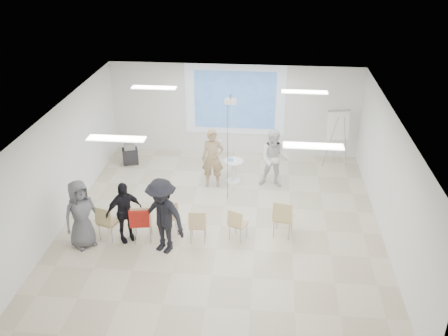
# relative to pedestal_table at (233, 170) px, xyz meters

# --- Properties ---
(floor) EXTENTS (8.00, 9.00, 0.10)m
(floor) POSITION_rel_pedestal_table_xyz_m (-0.13, -2.42, -0.44)
(floor) COLOR beige
(floor) RESTS_ON ground
(ceiling) EXTENTS (8.00, 9.00, 0.10)m
(ceiling) POSITION_rel_pedestal_table_xyz_m (-0.13, -2.42, 2.66)
(ceiling) COLOR white
(ceiling) RESTS_ON wall_back
(wall_back) EXTENTS (8.00, 0.10, 3.00)m
(wall_back) POSITION_rel_pedestal_table_xyz_m (-0.13, 2.13, 1.11)
(wall_back) COLOR silver
(wall_back) RESTS_ON floor
(wall_left) EXTENTS (0.10, 9.00, 3.00)m
(wall_left) POSITION_rel_pedestal_table_xyz_m (-4.18, -2.42, 1.11)
(wall_left) COLOR silver
(wall_left) RESTS_ON floor
(wall_right) EXTENTS (0.10, 9.00, 3.00)m
(wall_right) POSITION_rel_pedestal_table_xyz_m (3.92, -2.42, 1.11)
(wall_right) COLOR silver
(wall_right) RESTS_ON floor
(projection_halo) EXTENTS (3.20, 0.01, 2.30)m
(projection_halo) POSITION_rel_pedestal_table_xyz_m (-0.13, 2.06, 1.46)
(projection_halo) COLOR silver
(projection_halo) RESTS_ON wall_back
(projection_image) EXTENTS (2.60, 0.01, 1.90)m
(projection_image) POSITION_rel_pedestal_table_xyz_m (-0.13, 2.05, 1.46)
(projection_image) COLOR #356CB4
(projection_image) RESTS_ON wall_back
(pedestal_table) EXTENTS (0.68, 0.68, 0.71)m
(pedestal_table) POSITION_rel_pedestal_table_xyz_m (0.00, 0.00, 0.00)
(pedestal_table) COLOR white
(pedestal_table) RESTS_ON floor
(player_left) EXTENTS (0.75, 0.54, 1.98)m
(player_left) POSITION_rel_pedestal_table_xyz_m (-0.57, -0.29, 0.60)
(player_left) COLOR #9D8260
(player_left) RESTS_ON floor
(player_right) EXTENTS (1.00, 0.83, 1.92)m
(player_right) POSITION_rel_pedestal_table_xyz_m (1.18, -0.11, 0.57)
(player_right) COLOR white
(player_right) RESTS_ON floor
(controller_left) EXTENTS (0.05, 0.13, 0.04)m
(controller_left) POSITION_rel_pedestal_table_xyz_m (-0.39, -0.04, 0.91)
(controller_left) COLOR white
(controller_left) RESTS_ON player_left
(controller_right) EXTENTS (0.05, 0.11, 0.04)m
(controller_right) POSITION_rel_pedestal_table_xyz_m (1.00, 0.14, 0.90)
(controller_right) COLOR white
(controller_right) RESTS_ON player_right
(chair_far_left) EXTENTS (0.55, 0.57, 0.92)m
(chair_far_left) POSITION_rel_pedestal_table_xyz_m (-2.79, -3.29, 0.15)
(chair_far_left) COLOR tan
(chair_far_left) RESTS_ON floor
(chair_left_mid) EXTENTS (0.55, 0.58, 1.00)m
(chair_left_mid) POSITION_rel_pedestal_table_xyz_m (-1.94, -3.27, 0.20)
(chair_left_mid) COLOR tan
(chair_left_mid) RESTS_ON floor
(chair_left_inner) EXTENTS (0.55, 0.57, 0.92)m
(chair_left_inner) POSITION_rel_pedestal_table_xyz_m (-1.35, -2.89, 0.15)
(chair_left_inner) COLOR tan
(chair_left_inner) RESTS_ON floor
(chair_center) EXTENTS (0.44, 0.47, 0.88)m
(chair_center) POSITION_rel_pedestal_table_xyz_m (-0.60, -3.18, 0.13)
(chair_center) COLOR tan
(chair_center) RESTS_ON floor
(chair_right_inner) EXTENTS (0.53, 0.54, 0.83)m
(chair_right_inner) POSITION_rel_pedestal_table_xyz_m (0.32, -2.99, 0.10)
(chair_right_inner) COLOR tan
(chair_right_inner) RESTS_ON floor
(chair_right_far) EXTENTS (0.56, 0.58, 0.99)m
(chair_right_far) POSITION_rel_pedestal_table_xyz_m (1.41, -2.76, 0.19)
(chair_right_far) COLOR tan
(chair_right_far) RESTS_ON floor
(red_jacket) EXTENTS (0.48, 0.18, 0.44)m
(red_jacket) POSITION_rel_pedestal_table_xyz_m (-1.95, -3.41, 0.33)
(red_jacket) COLOR #B01E15
(red_jacket) RESTS_ON chair_left_mid
(laptop) EXTENTS (0.40, 0.34, 0.03)m
(laptop) POSITION_rel_pedestal_table_xyz_m (-1.38, -2.80, 0.10)
(laptop) COLOR black
(laptop) RESTS_ON chair_left_inner
(audience_left) EXTENTS (1.20, 1.12, 1.78)m
(audience_left) POSITION_rel_pedestal_table_xyz_m (-2.36, -3.23, 0.49)
(audience_left) COLOR black
(audience_left) RESTS_ON floor
(audience_mid) EXTENTS (1.56, 1.28, 2.12)m
(audience_mid) POSITION_rel_pedestal_table_xyz_m (-1.36, -3.59, 0.67)
(audience_mid) COLOR black
(audience_mid) RESTS_ON floor
(audience_outer) EXTENTS (1.09, 1.10, 1.92)m
(audience_outer) POSITION_rel_pedestal_table_xyz_m (-3.29, -3.56, 0.56)
(audience_outer) COLOR #5A5A5F
(audience_outer) RESTS_ON floor
(flipchart_easel) EXTENTS (0.80, 0.62, 1.87)m
(flipchart_easel) POSITION_rel_pedestal_table_xyz_m (3.09, 1.38, 0.98)
(flipchart_easel) COLOR #919399
(flipchart_easel) RESTS_ON floor
(av_cart) EXTENTS (0.58, 0.52, 0.72)m
(av_cart) POSITION_rel_pedestal_table_xyz_m (-3.37, 0.93, -0.07)
(av_cart) COLOR black
(av_cart) RESTS_ON floor
(ceiling_projector) EXTENTS (0.30, 0.25, 3.00)m
(ceiling_projector) POSITION_rel_pedestal_table_xyz_m (-0.03, -0.93, 2.29)
(ceiling_projector) COLOR white
(ceiling_projector) RESTS_ON ceiling
(fluor_panel_nw) EXTENTS (1.20, 0.30, 0.02)m
(fluor_panel_nw) POSITION_rel_pedestal_table_xyz_m (-2.13, -0.42, 2.58)
(fluor_panel_nw) COLOR white
(fluor_panel_nw) RESTS_ON ceiling
(fluor_panel_ne) EXTENTS (1.20, 0.30, 0.02)m
(fluor_panel_ne) POSITION_rel_pedestal_table_xyz_m (1.87, -0.42, 2.58)
(fluor_panel_ne) COLOR white
(fluor_panel_ne) RESTS_ON ceiling
(fluor_panel_sw) EXTENTS (1.20, 0.30, 0.02)m
(fluor_panel_sw) POSITION_rel_pedestal_table_xyz_m (-2.13, -3.92, 2.58)
(fluor_panel_sw) COLOR white
(fluor_panel_sw) RESTS_ON ceiling
(fluor_panel_se) EXTENTS (1.20, 0.30, 0.02)m
(fluor_panel_se) POSITION_rel_pedestal_table_xyz_m (1.87, -3.92, 2.58)
(fluor_panel_se) COLOR white
(fluor_panel_se) RESTS_ON ceiling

